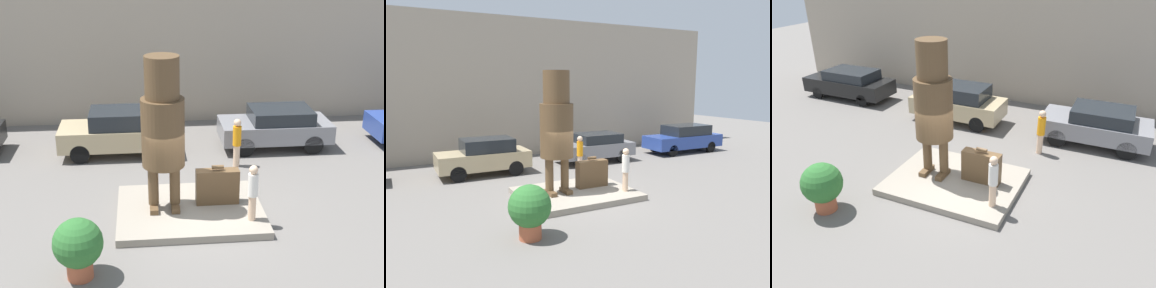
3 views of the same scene
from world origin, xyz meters
TOP-DOWN VIEW (x-y plane):
  - ground_plane at (0.00, 0.00)m, footprint 60.00×60.00m
  - pedestal at (0.00, 0.00)m, footprint 4.11×3.24m
  - building_backdrop at (0.00, 8.64)m, footprint 28.00×0.60m
  - statue_figure at (-0.72, 0.06)m, footprint 1.18×1.18m
  - giant_suitcase at (0.81, 0.24)m, footprint 1.23×0.37m
  - tourist at (1.60, -0.85)m, footprint 0.27×0.27m
  - parked_car_black at (-8.63, 5.30)m, footprint 4.59×1.81m
  - parked_car_tan at (-2.16, 4.85)m, footprint 4.06×1.76m
  - parked_car_grey at (3.69, 4.97)m, footprint 4.07×1.88m
  - planter_pot at (-2.82, -2.78)m, footprint 1.16×1.16m
  - worker_hivis at (1.92, 3.29)m, footprint 0.29×0.29m

SIDE VIEW (x-z plane):
  - ground_plane at x=0.00m, z-range 0.00..0.00m
  - pedestal at x=0.00m, z-range 0.00..0.21m
  - giant_suitcase at x=0.81m, z-range 0.14..1.32m
  - parked_car_black at x=-8.63m, z-range 0.05..1.53m
  - parked_car_grey at x=3.69m, z-range 0.06..1.58m
  - planter_pot at x=-2.82m, z-range 0.10..1.60m
  - parked_car_tan at x=-2.16m, z-range 0.04..1.70m
  - worker_hivis at x=1.92m, z-range 0.08..1.79m
  - tourist at x=1.60m, z-range 0.29..1.89m
  - statue_figure at x=-0.72m, z-range 0.58..4.94m
  - building_backdrop at x=0.00m, z-range 0.00..7.70m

